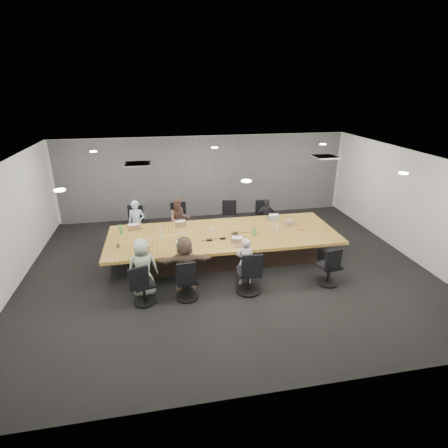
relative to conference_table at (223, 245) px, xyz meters
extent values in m
cube|color=black|center=(0.00, -0.50, -0.40)|extent=(10.00, 8.00, 0.00)
cube|color=white|center=(0.00, -0.50, 2.40)|extent=(10.00, 8.00, 0.00)
cube|color=silver|center=(0.00, 3.50, 1.00)|extent=(10.00, 0.00, 2.80)
cube|color=silver|center=(0.00, -4.50, 1.00)|extent=(10.00, 0.00, 2.80)
cube|color=silver|center=(-5.00, -0.50, 1.00)|extent=(0.00, 8.00, 2.80)
cube|color=silver|center=(5.00, -0.50, 1.00)|extent=(0.00, 8.00, 2.80)
cube|color=slate|center=(0.00, 3.42, 1.00)|extent=(9.80, 0.04, 2.80)
cube|color=#2D201A|center=(0.00, 0.00, -0.07)|extent=(4.80, 1.40, 0.66)
cube|color=#A98134|center=(0.00, 0.00, 0.30)|extent=(6.00, 2.20, 0.08)
imported|color=#A5BDD7|center=(-2.29, 1.35, 0.27)|extent=(0.53, 0.38, 1.34)
cube|color=#8C6647|center=(-2.29, 0.80, 0.35)|extent=(0.37, 0.29, 0.02)
imported|color=brown|center=(-1.07, 1.35, 0.28)|extent=(0.72, 0.60, 1.37)
cube|color=#8C6647|center=(-1.07, 0.80, 0.35)|extent=(0.30, 0.22, 0.02)
imported|color=black|center=(1.58, 1.35, 0.18)|extent=(0.71, 0.36, 1.17)
cube|color=#B2B2B7|center=(1.58, 0.80, 0.35)|extent=(0.31, 0.23, 0.02)
imported|color=#99B09B|center=(-2.05, -1.35, 0.27)|extent=(0.69, 0.49, 1.34)
cube|color=#8C6647|center=(-2.05, -0.80, 0.35)|extent=(0.34, 0.25, 0.02)
imported|color=brown|center=(-1.12, -1.35, 0.26)|extent=(1.24, 0.41, 1.33)
cube|color=#B2B2B7|center=(-1.12, -0.80, 0.35)|extent=(0.31, 0.23, 0.02)
imported|color=silver|center=(0.26, -1.35, 0.19)|extent=(0.45, 0.32, 1.17)
cube|color=#8C6647|center=(0.26, -0.80, 0.35)|extent=(0.34, 0.27, 0.02)
cylinder|color=#479643|center=(-2.65, 0.48, 0.46)|extent=(0.09, 0.09, 0.24)
cylinder|color=#479643|center=(0.76, -0.31, 0.46)|extent=(0.08, 0.08, 0.24)
cylinder|color=silver|center=(-1.63, 0.10, 0.45)|extent=(0.07, 0.07, 0.22)
cylinder|color=white|center=(-0.31, 0.18, 0.38)|extent=(0.07, 0.07, 0.09)
cylinder|color=white|center=(1.50, 0.03, 0.38)|extent=(0.09, 0.09, 0.09)
cylinder|color=brown|center=(-2.65, -0.34, 0.39)|extent=(0.11, 0.11, 0.10)
cube|color=black|center=(-0.42, -0.37, 0.35)|extent=(0.15, 0.10, 0.03)
cube|color=black|center=(0.28, -0.10, 0.35)|extent=(0.18, 0.15, 0.03)
cube|color=black|center=(-0.08, -0.37, 0.37)|extent=(0.14, 0.04, 0.05)
cube|color=gray|center=(1.91, 0.25, 0.41)|extent=(0.27, 0.19, 0.14)
cube|color=orange|center=(2.14, -0.12, 0.36)|extent=(0.18, 0.14, 0.04)
camera|label=1|loc=(-1.54, -8.30, 4.02)|focal=28.00mm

